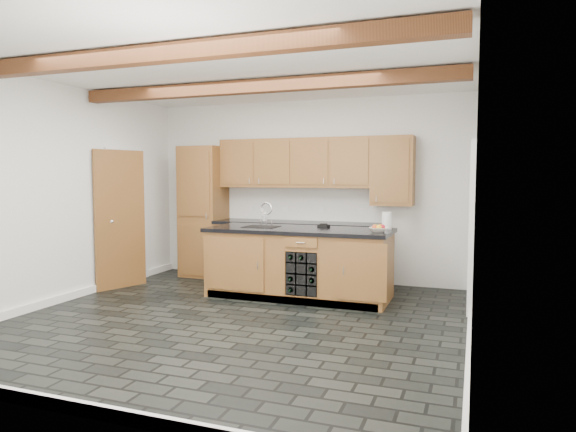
{
  "coord_description": "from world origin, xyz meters",
  "views": [
    {
      "loc": [
        2.5,
        -5.16,
        1.62
      ],
      "look_at": [
        0.32,
        0.8,
        1.13
      ],
      "focal_mm": 32.0,
      "sensor_mm": 36.0,
      "label": 1
    }
  ],
  "objects_px": {
    "kitchen_scale": "(324,225)",
    "paper_towel": "(387,221)",
    "island": "(299,263)",
    "fruit_bowl": "(378,230)"
  },
  "relations": [
    {
      "from": "kitchen_scale",
      "to": "paper_towel",
      "type": "height_order",
      "value": "paper_towel"
    },
    {
      "from": "island",
      "to": "fruit_bowl",
      "type": "xyz_separation_m",
      "value": [
        1.07,
        -0.09,
        0.49
      ]
    },
    {
      "from": "fruit_bowl",
      "to": "paper_towel",
      "type": "relative_size",
      "value": 1.06
    },
    {
      "from": "kitchen_scale",
      "to": "paper_towel",
      "type": "distance_m",
      "value": 0.86
    },
    {
      "from": "fruit_bowl",
      "to": "kitchen_scale",
      "type": "bearing_deg",
      "value": 155.57
    },
    {
      "from": "island",
      "to": "paper_towel",
      "type": "bearing_deg",
      "value": 14.79
    },
    {
      "from": "island",
      "to": "paper_towel",
      "type": "relative_size",
      "value": 11.01
    },
    {
      "from": "fruit_bowl",
      "to": "paper_towel",
      "type": "distance_m",
      "value": 0.4
    },
    {
      "from": "island",
      "to": "fruit_bowl",
      "type": "bearing_deg",
      "value": -4.94
    },
    {
      "from": "kitchen_scale",
      "to": "fruit_bowl",
      "type": "relative_size",
      "value": 0.74
    }
  ]
}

